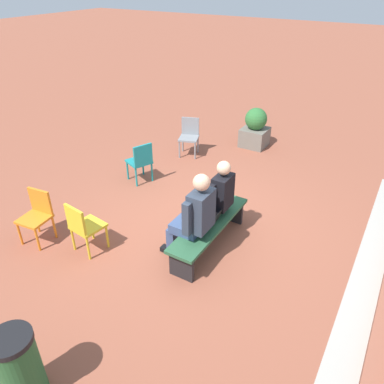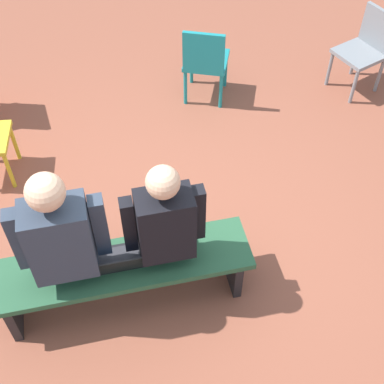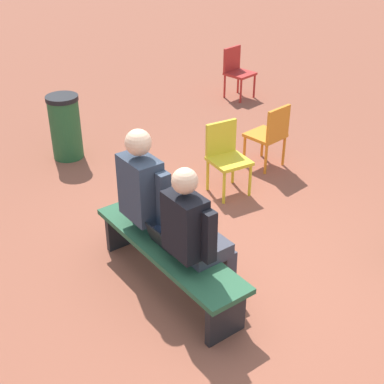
# 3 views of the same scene
# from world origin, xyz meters

# --- Properties ---
(ground_plane) EXTENTS (60.00, 60.00, 0.00)m
(ground_plane) POSITION_xyz_m (0.00, 0.00, 0.00)
(ground_plane) COLOR brown
(concrete_strip) EXTENTS (7.45, 0.40, 0.01)m
(concrete_strip) POSITION_xyz_m (0.29, 2.60, 0.00)
(concrete_strip) COLOR #A8A399
(concrete_strip) RESTS_ON ground
(bench) EXTENTS (1.80, 0.44, 0.45)m
(bench) POSITION_xyz_m (0.29, 0.38, 0.35)
(bench) COLOR #285638
(bench) RESTS_ON ground
(person_student) EXTENTS (0.54, 0.69, 1.34)m
(person_student) POSITION_xyz_m (-0.02, 0.31, 0.72)
(person_student) COLOR #383842
(person_student) RESTS_ON ground
(person_adult) EXTENTS (0.60, 0.75, 1.43)m
(person_adult) POSITION_xyz_m (0.64, 0.30, 0.75)
(person_adult) COLOR #384C75
(person_adult) RESTS_ON ground
(laptop) EXTENTS (0.32, 0.29, 0.21)m
(laptop) POSITION_xyz_m (0.31, 0.39, 0.50)
(laptop) COLOR black
(laptop) RESTS_ON bench
(plastic_chair_mid_courtyard) EXTENTS (0.54, 0.54, 0.84)m
(plastic_chair_mid_courtyard) POSITION_xyz_m (-2.46, -1.65, 0.48)
(plastic_chair_mid_courtyard) COLOR gray
(plastic_chair_mid_courtyard) RESTS_ON ground
(plastic_chair_foreground) EXTENTS (0.47, 0.47, 0.84)m
(plastic_chair_foreground) POSITION_xyz_m (1.35, -1.17, 0.48)
(plastic_chair_foreground) COLOR gold
(plastic_chair_foreground) RESTS_ON ground
(plastic_chair_near_bench_right) EXTENTS (0.55, 0.55, 0.84)m
(plastic_chair_near_bench_right) POSITION_xyz_m (-0.82, -1.78, 0.48)
(plastic_chair_near_bench_right) COLOR teal
(plastic_chair_near_bench_right) RESTS_ON ground
(plastic_chair_far_left) EXTENTS (0.46, 0.46, 0.84)m
(plastic_chair_far_left) POSITION_xyz_m (1.48, -2.01, 0.48)
(plastic_chair_far_left) COLOR orange
(plastic_chair_far_left) RESTS_ON ground
(planter) EXTENTS (0.60, 0.60, 0.94)m
(planter) POSITION_xyz_m (-3.66, -0.54, 0.44)
(planter) COLOR #6B665B
(planter) RESTS_ON ground
(litter_bin) EXTENTS (0.42, 0.42, 0.86)m
(litter_bin) POSITION_xyz_m (3.31, -0.06, 0.43)
(litter_bin) COLOR #23562D
(litter_bin) RESTS_ON ground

